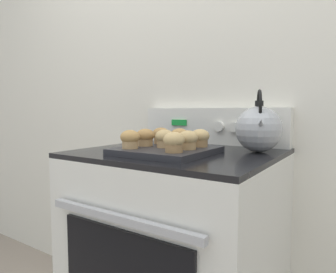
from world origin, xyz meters
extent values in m
cube|color=silver|center=(0.00, 0.69, 1.20)|extent=(8.00, 0.05, 2.40)
cube|color=white|center=(0.00, 0.34, 0.45)|extent=(0.72, 0.64, 0.90)
cube|color=#B2B2B7|center=(0.00, 0.00, 0.75)|extent=(0.58, 0.02, 0.02)
cube|color=black|center=(0.00, 0.34, 0.91)|extent=(0.72, 0.64, 0.02)
cube|color=white|center=(0.00, 0.64, 1.00)|extent=(0.71, 0.05, 0.17)
cube|color=green|center=(-0.16, 0.60, 1.02)|extent=(0.08, 0.01, 0.03)
cylinder|color=white|center=(0.05, 0.60, 1.00)|extent=(0.04, 0.02, 0.04)
cylinder|color=white|center=(0.12, 0.60, 1.00)|extent=(0.04, 0.02, 0.04)
cylinder|color=white|center=(0.19, 0.60, 1.00)|extent=(0.04, 0.02, 0.04)
cylinder|color=white|center=(0.27, 0.60, 1.00)|extent=(0.04, 0.02, 0.04)
cube|color=#28282D|center=(0.01, 0.25, 0.93)|extent=(0.32, 0.32, 0.02)
cylinder|color=tan|center=(-0.09, 0.15, 0.96)|extent=(0.06, 0.06, 0.03)
ellipsoid|color=tan|center=(-0.09, 0.15, 0.98)|extent=(0.07, 0.07, 0.05)
cylinder|color=#A37A4C|center=(0.10, 0.15, 0.96)|extent=(0.06, 0.06, 0.03)
ellipsoid|color=tan|center=(0.10, 0.15, 0.98)|extent=(0.07, 0.07, 0.05)
cylinder|color=tan|center=(-0.09, 0.24, 0.96)|extent=(0.06, 0.06, 0.03)
ellipsoid|color=#B2844C|center=(-0.09, 0.24, 0.98)|extent=(0.07, 0.07, 0.05)
cylinder|color=tan|center=(0.00, 0.24, 0.96)|extent=(0.06, 0.06, 0.03)
ellipsoid|color=tan|center=(0.00, 0.24, 0.98)|extent=(0.07, 0.07, 0.05)
cylinder|color=tan|center=(0.10, 0.24, 0.96)|extent=(0.06, 0.06, 0.03)
ellipsoid|color=tan|center=(0.10, 0.24, 0.98)|extent=(0.07, 0.07, 0.05)
cylinder|color=#A37A4C|center=(-0.08, 0.34, 0.96)|extent=(0.06, 0.06, 0.03)
ellipsoid|color=#B2844C|center=(-0.08, 0.34, 0.98)|extent=(0.07, 0.07, 0.05)
cylinder|color=tan|center=(0.01, 0.34, 0.96)|extent=(0.06, 0.06, 0.03)
ellipsoid|color=tan|center=(0.01, 0.34, 0.98)|extent=(0.07, 0.07, 0.05)
cylinder|color=#A37A4C|center=(0.10, 0.34, 0.96)|extent=(0.06, 0.06, 0.03)
ellipsoid|color=tan|center=(0.10, 0.34, 0.98)|extent=(0.07, 0.07, 0.05)
sphere|color=#ADAFB5|center=(0.27, 0.47, 1.01)|extent=(0.17, 0.17, 0.17)
cylinder|color=black|center=(0.27, 0.47, 1.10)|extent=(0.03, 0.03, 0.02)
cone|color=#ADAFB5|center=(0.30, 0.40, 1.03)|extent=(0.06, 0.09, 0.07)
torus|color=black|center=(0.27, 0.47, 1.09)|extent=(0.06, 0.13, 0.13)
camera|label=1|loc=(0.60, -0.64, 1.07)|focal=32.00mm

